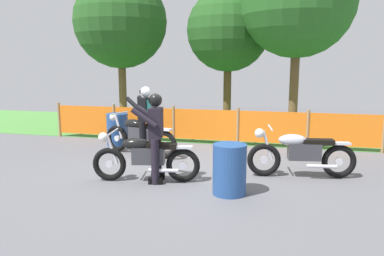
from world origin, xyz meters
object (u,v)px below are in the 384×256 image
motorcycle_third (139,135)px  rider_trailing (155,134)px  motorcycle_trailing (145,157)px  oil_drum (117,129)px  motorcycle_lead (301,153)px  spare_drum (230,169)px  rider_third (146,117)px

motorcycle_third → rider_trailing: 2.25m
motorcycle_trailing → oil_drum: motorcycle_trailing is taller
rider_trailing → oil_drum: (-2.08, 2.79, -0.48)m
motorcycle_lead → rider_trailing: (-2.70, -0.95, 0.43)m
motorcycle_third → rider_trailing: bearing=136.2°
rider_trailing → spare_drum: 1.58m
motorcycle_lead → rider_trailing: size_ratio=1.25×
rider_third → spare_drum: bearing=153.1°
rider_trailing → oil_drum: rider_trailing is taller
motorcycle_trailing → rider_third: (-0.67, 1.89, 0.48)m
motorcycle_lead → motorcycle_trailing: (-2.89, -0.99, -0.01)m
oil_drum → motorcycle_trailing: bearing=-56.4°
motorcycle_trailing → rider_third: size_ratio=1.22×
motorcycle_third → spare_drum: (2.56, -2.28, -0.05)m
oil_drum → motorcycle_lead: bearing=-21.1°
rider_third → spare_drum: rider_third is taller
motorcycle_lead → rider_third: size_ratio=1.25×
rider_third → motorcycle_trailing: bearing=126.1°
rider_trailing → oil_drum: bearing=-63.6°
motorcycle_third → spare_drum: size_ratio=2.37×
motorcycle_lead → rider_trailing: rider_trailing is taller
rider_trailing → spare_drum: rider_trailing is taller
motorcycle_lead → motorcycle_third: (-3.79, 0.97, 0.00)m
motorcycle_trailing → oil_drum: (-1.88, 2.83, -0.04)m
motorcycle_lead → oil_drum: (-4.78, 1.84, -0.05)m
motorcycle_trailing → rider_third: 2.06m
motorcycle_lead → oil_drum: 5.12m
motorcycle_trailing → oil_drum: size_ratio=2.34×
rider_trailing → rider_third: same height
rider_trailing → motorcycle_trailing: bearing=0.6°
rider_trailing → spare_drum: (1.47, -0.36, -0.48)m
motorcycle_trailing → spare_drum: motorcycle_trailing is taller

